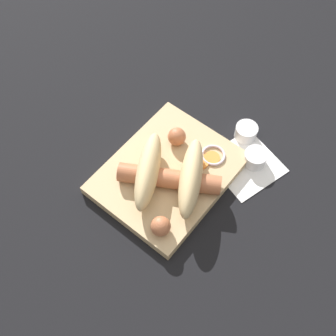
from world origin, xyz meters
TOP-DOWN VIEW (x-y plane):
  - ground_plane at (0.00, 0.00)m, footprint 3.00×3.00m
  - food_tray at (0.00, 0.00)m, footprint 0.24×0.19m
  - bread_roll at (0.02, 0.02)m, footprint 0.18×0.17m
  - sausage at (0.02, 0.02)m, footprint 0.18×0.17m
  - pickled_veggies at (-0.07, 0.04)m, footprint 0.07×0.05m
  - napkin at (-0.11, 0.09)m, footprint 0.14×0.14m
  - condiment_cup_near at (-0.12, 0.10)m, footprint 0.04×0.04m
  - condiment_cup_far at (-0.16, 0.06)m, footprint 0.04×0.04m

SIDE VIEW (x-z plane):
  - ground_plane at x=0.00m, z-range 0.00..0.00m
  - napkin at x=-0.11m, z-range 0.00..0.00m
  - food_tray at x=0.00m, z-range 0.00..0.02m
  - condiment_cup_near at x=-0.12m, z-range 0.00..0.03m
  - condiment_cup_far at x=-0.16m, z-range 0.00..0.03m
  - pickled_veggies at x=-0.07m, z-range 0.02..0.02m
  - sausage at x=0.02m, z-range 0.02..0.05m
  - bread_roll at x=0.02m, z-range 0.02..0.08m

